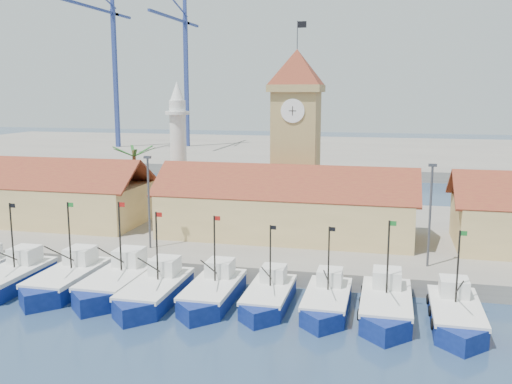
# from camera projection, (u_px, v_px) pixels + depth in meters

# --- Properties ---
(ground) EXTENTS (400.00, 400.00, 0.00)m
(ground) POSITION_uv_depth(u_px,v_px,m) (237.00, 321.00, 41.70)
(ground) COLOR navy
(ground) RESTS_ON ground
(quay) EXTENTS (140.00, 32.00, 1.50)m
(quay) POSITION_uv_depth(u_px,v_px,m) (292.00, 233.00, 64.58)
(quay) COLOR gray
(quay) RESTS_ON ground
(terminal) EXTENTS (240.00, 80.00, 2.00)m
(terminal) POSITION_uv_depth(u_px,v_px,m) (348.00, 153.00, 146.99)
(terminal) COLOR gray
(terminal) RESTS_ON ground
(boat_1) EXTENTS (3.71, 10.16, 7.69)m
(boat_1) POSITION_uv_depth(u_px,v_px,m) (8.00, 280.00, 48.27)
(boat_1) COLOR navy
(boat_1) RESTS_ON ground
(boat_2) EXTENTS (3.78, 10.37, 7.84)m
(boat_2) POSITION_uv_depth(u_px,v_px,m) (66.00, 281.00, 47.91)
(boat_2) COLOR navy
(boat_2) RESTS_ON ground
(boat_3) EXTENTS (3.86, 10.59, 8.01)m
(boat_3) POSITION_uv_depth(u_px,v_px,m) (117.00, 284.00, 47.21)
(boat_3) COLOR navy
(boat_3) RESTS_ON ground
(boat_4) EXTENTS (3.66, 10.03, 7.59)m
(boat_4) POSITION_uv_depth(u_px,v_px,m) (154.00, 293.00, 45.17)
(boat_4) COLOR navy
(boat_4) RESTS_ON ground
(boat_5) EXTENTS (3.52, 9.65, 7.30)m
(boat_5) POSITION_uv_depth(u_px,v_px,m) (212.00, 294.00, 45.06)
(boat_5) COLOR navy
(boat_5) RESTS_ON ground
(boat_6) EXTENTS (3.24, 8.86, 6.71)m
(boat_6) POSITION_uv_depth(u_px,v_px,m) (268.00, 298.00, 44.32)
(boat_6) COLOR navy
(boat_6) RESTS_ON ground
(boat_7) EXTENTS (3.30, 9.03, 6.83)m
(boat_7) POSITION_uv_depth(u_px,v_px,m) (327.00, 303.00, 43.33)
(boat_7) COLOR navy
(boat_7) RESTS_ON ground
(boat_8) EXTENTS (3.67, 10.05, 7.60)m
(boat_8) POSITION_uv_depth(u_px,v_px,m) (386.00, 308.00, 42.11)
(boat_8) COLOR navy
(boat_8) RESTS_ON ground
(boat_9) EXTENTS (3.50, 9.58, 7.25)m
(boat_9) POSITION_uv_depth(u_px,v_px,m) (456.00, 317.00, 40.48)
(boat_9) COLOR navy
(boat_9) RESTS_ON ground
(hall_left) EXTENTS (31.20, 10.13, 7.61)m
(hall_left) POSITION_uv_depth(u_px,v_px,m) (20.00, 199.00, 67.38)
(hall_left) COLOR #DCBD79
(hall_left) RESTS_ON quay
(hall_center) EXTENTS (27.04, 10.13, 7.61)m
(hall_center) POSITION_uv_depth(u_px,v_px,m) (286.00, 212.00, 60.18)
(hall_center) COLOR #DCBD79
(hall_center) RESTS_ON quay
(clock_tower) EXTENTS (5.80, 5.80, 22.70)m
(clock_tower) POSITION_uv_depth(u_px,v_px,m) (296.00, 133.00, 64.54)
(clock_tower) COLOR tan
(clock_tower) RESTS_ON quay
(minaret) EXTENTS (3.00, 3.00, 16.30)m
(minaret) POSITION_uv_depth(u_px,v_px,m) (178.00, 148.00, 70.23)
(minaret) COLOR silver
(minaret) RESTS_ON quay
(palm_tree) EXTENTS (5.60, 5.03, 8.39)m
(palm_tree) POSITION_uv_depth(u_px,v_px,m) (135.00, 177.00, 70.04)
(palm_tree) COLOR brown
(palm_tree) RESTS_ON quay
(lamp_posts) EXTENTS (80.70, 0.25, 9.03)m
(lamp_posts) POSITION_uv_depth(u_px,v_px,m) (276.00, 204.00, 51.96)
(lamp_posts) COLOR #3F3F44
(lamp_posts) RESTS_ON quay
(crane_blue_far) EXTENTS (1.00, 35.05, 42.50)m
(crane_blue_far) POSITION_uv_depth(u_px,v_px,m) (111.00, 55.00, 146.95)
(crane_blue_far) COLOR navy
(crane_blue_far) RESTS_ON terminal
(crane_blue_near) EXTENTS (1.00, 33.27, 40.49)m
(crane_blue_near) POSITION_uv_depth(u_px,v_px,m) (184.00, 61.00, 149.19)
(crane_blue_near) COLOR navy
(crane_blue_near) RESTS_ON terminal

